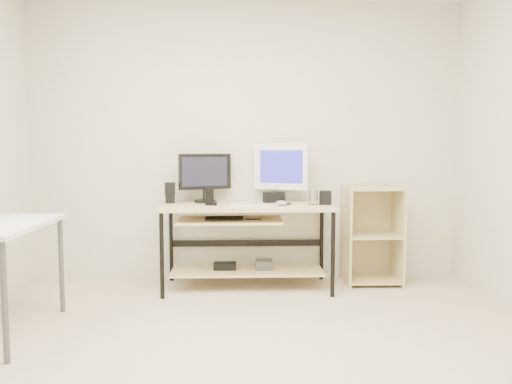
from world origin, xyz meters
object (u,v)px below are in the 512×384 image
object	(u,v)px
shelf_unit	(371,234)
black_monitor	(205,175)
white_imac	(281,168)
audio_controller	(209,197)
desk	(244,228)

from	to	relation	value
shelf_unit	black_monitor	bearing A→B (deg)	179.09
white_imac	audio_controller	bearing A→B (deg)	-139.75
desk	black_monitor	xyz separation A→B (m)	(-0.35, 0.18, 0.47)
shelf_unit	audio_controller	xyz separation A→B (m)	(-1.48, -0.21, 0.37)
desk	audio_controller	distance (m)	0.42
black_monitor	shelf_unit	bearing A→B (deg)	-22.08
desk	shelf_unit	xyz separation A→B (m)	(1.18, 0.16, -0.09)
shelf_unit	audio_controller	world-z (taller)	shelf_unit
white_imac	desk	bearing A→B (deg)	-130.18
desk	shelf_unit	world-z (taller)	shelf_unit
desk	audio_controller	world-z (taller)	audio_controller
desk	white_imac	distance (m)	0.66
desk	black_monitor	distance (m)	0.61
shelf_unit	audio_controller	distance (m)	1.54
desk	white_imac	world-z (taller)	white_imac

